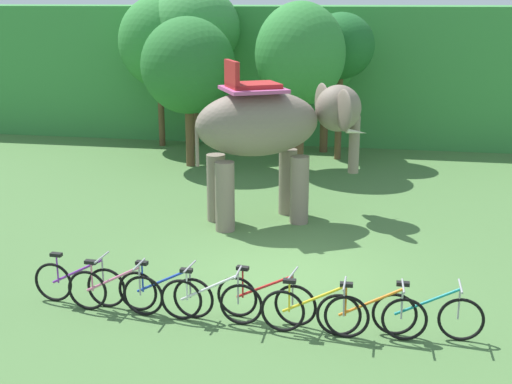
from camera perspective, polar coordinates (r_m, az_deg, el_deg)
The scene contains 17 objects.
ground_plane at distance 13.23m, azimuth 2.42°, elevation -6.76°, with size 80.00×80.00×0.00m, color #4C753D.
foliage_hedge at distance 27.05m, azimuth 7.06°, elevation 10.09°, with size 36.00×6.00×4.83m, color #3D8E42.
tree_center_left at distance 24.29m, azimuth -8.15°, elevation 12.29°, with size 2.76×2.76×5.19m.
tree_center_right at distance 24.20m, azimuth -5.26°, elevation 13.45°, with size 3.22×3.22×5.58m.
tree_far_left at distance 21.15m, azimuth -5.70°, elevation 10.45°, with size 2.87×2.87×4.59m.
tree_left at distance 20.63m, azimuth 3.72°, elevation 11.38°, with size 2.69×2.69×5.03m.
tree_right at distance 23.18m, azimuth 5.85°, elevation 10.76°, with size 2.02×2.02×4.21m.
tree_far_right at distance 22.09m, azimuth 7.12°, elevation 11.96°, with size 2.11×2.11×4.69m.
elephant at distance 15.73m, azimuth 1.31°, elevation 5.30°, with size 4.10×3.14×3.78m.
bike_purple at distance 12.17m, azimuth -14.56°, elevation -7.40°, with size 1.71×0.52×0.92m.
bike_pink at distance 11.72m, azimuth -11.74°, elevation -8.13°, with size 1.71×0.52×0.92m.
bike_blue at distance 11.53m, azimuth -7.63°, elevation -8.36°, with size 1.71×0.52×0.92m.
bike_white at distance 11.19m, azimuth -3.81°, elevation -9.02°, with size 1.71×0.52×0.92m.
bike_red at distance 11.20m, azimuth 0.81°, elevation -8.95°, with size 1.70×0.52×0.92m.
bike_yellow at distance 10.81m, azimuth 4.89°, elevation -9.97°, with size 1.71×0.52×0.92m.
bike_orange at distance 10.82m, azimuth 9.61°, elevation -10.14°, with size 1.71×0.52×0.92m.
bike_teal at distance 11.01m, azimuth 14.14°, elevation -9.94°, with size 1.71×0.52×0.92m.
Camera 1 is at (1.70, -12.09, 5.09)m, focal length 47.83 mm.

